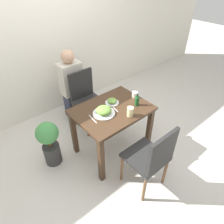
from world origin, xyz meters
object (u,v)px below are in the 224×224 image
Objects in this scene: chair_far at (86,97)px; person_figure at (72,86)px; drink_cup at (135,95)px; juice_glass at (130,112)px; sauce_bottle at (137,101)px; chair_near at (151,157)px; food_plate at (104,111)px; potted_plant_left at (49,141)px; side_plate at (112,101)px.

person_figure is at bearing 97.06° from chair_far.
juice_glass is at bearing -143.11° from drink_cup.
chair_near is at bearing -120.83° from sauce_bottle.
food_plate is 1.57× the size of sauce_bottle.
chair_near reaches higher than potted_plant_left.
drink_cup is 0.12× the size of potted_plant_left.
chair_far is 1.38× the size of potted_plant_left.
potted_plant_left is at bearing 144.46° from juice_glass.
person_figure is (0.17, 1.06, -0.19)m from food_plate.
food_plate is 1.52× the size of side_plate.
side_plate is at bearing 88.96° from juice_glass.
drink_cup is at bearing -70.12° from person_figure.
juice_glass is (-0.00, -0.95, 0.27)m from chair_far.
side_plate is (0.22, 0.11, -0.01)m from food_plate.
chair_near is 11.35× the size of drink_cup.
food_plate is (-0.08, 0.71, 0.25)m from chair_near.
sauce_bottle is 0.15× the size of person_figure.
sauce_bottle is at bearing -127.68° from drink_cup.
chair_near is at bearing -92.78° from person_figure.
chair_near reaches higher than food_plate.
food_plate is 3.34× the size of drink_cup.
chair_near is 0.75m from food_plate.
chair_far is at bearing 115.50° from drink_cup.
side_plate is at bearing 132.51° from sauce_bottle.
person_figure reaches higher than sauce_bottle.
potted_plant_left is at bearing 149.69° from food_plate.
chair_far is 0.81m from drink_cup.
sauce_bottle is at bearing -120.83° from chair_near.
sauce_bottle reaches higher than drink_cup.
juice_glass reaches higher than drink_cup.
chair_far is 0.78× the size of person_figure.
potted_plant_left is (-1.15, 0.33, -0.39)m from drink_cup.
side_plate is 0.27× the size of potted_plant_left.
drink_cup is at bearing -64.50° from chair_far.
chair_far is at bearing 89.97° from juice_glass.
food_plate is 2.26× the size of juice_glass.
potted_plant_left is at bearing -56.93° from chair_near.
side_plate is 1.03× the size of sauce_bottle.
chair_near reaches higher than side_plate.
sauce_bottle is at bearing -16.39° from food_plate.
drink_cup is at bearing -14.72° from side_plate.
chair_far reaches higher than juice_glass.
chair_near is 3.40× the size of food_plate.
chair_near is at bearing -104.89° from juice_glass.
potted_plant_left is (-0.82, 0.58, -0.41)m from juice_glass.
juice_glass is 0.24m from sauce_bottle.
chair_near is 1.38× the size of potted_plant_left.
chair_near is 5.18× the size of side_plate.
food_plate is 0.45m from sauce_bottle.
sauce_bottle is at bearing -47.49° from side_plate.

